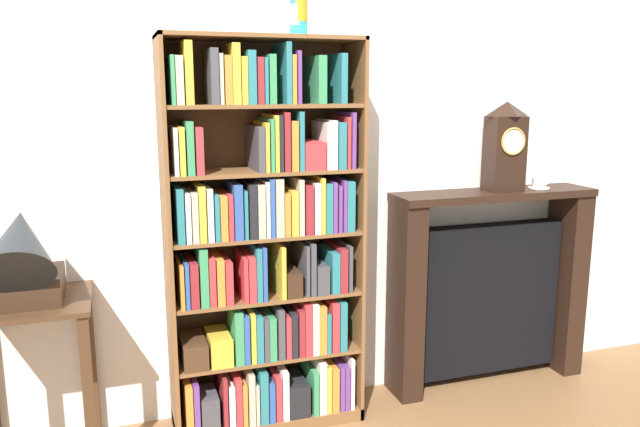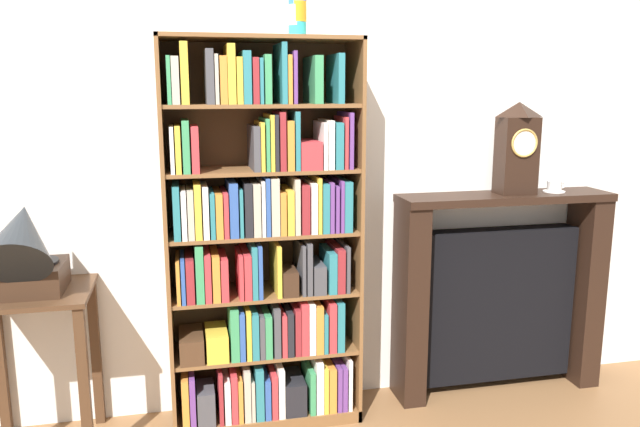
% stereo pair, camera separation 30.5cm
% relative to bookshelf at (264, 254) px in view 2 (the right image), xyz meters
% --- Properties ---
extents(ground_plane, '(7.93, 6.40, 0.02)m').
position_rel_bookshelf_xyz_m(ground_plane, '(0.00, -0.08, -0.87)').
color(ground_plane, brown).
extents(wall_back, '(4.93, 0.08, 2.67)m').
position_rel_bookshelf_xyz_m(wall_back, '(0.13, 0.22, 0.48)').
color(wall_back, silver).
rests_on(wall_back, ground).
extents(bookshelf, '(0.92, 0.33, 1.87)m').
position_rel_bookshelf_xyz_m(bookshelf, '(0.00, 0.00, 0.00)').
color(bookshelf, brown).
rests_on(bookshelf, ground).
extents(cup_stack, '(0.08, 0.08, 0.18)m').
position_rel_bookshelf_xyz_m(cup_stack, '(0.17, -0.01, 1.11)').
color(cup_stack, '#28B2B7').
rests_on(cup_stack, bookshelf).
extents(side_table_left, '(0.50, 0.46, 0.76)m').
position_rel_bookshelf_xyz_m(side_table_left, '(-1.04, -0.05, -0.31)').
color(side_table_left, '#472D1C').
rests_on(side_table_left, ground).
extents(gramophone, '(0.28, 0.47, 0.49)m').
position_rel_bookshelf_xyz_m(gramophone, '(-1.04, -0.13, 0.12)').
color(gramophone, '#382316').
rests_on(gramophone, side_table_left).
extents(fireplace_mantel, '(1.15, 0.26, 1.10)m').
position_rel_bookshelf_xyz_m(fireplace_mantel, '(1.29, 0.07, -0.32)').
color(fireplace_mantel, black).
rests_on(fireplace_mantel, ground).
extents(mantel_clock, '(0.19, 0.14, 0.48)m').
position_rel_bookshelf_xyz_m(mantel_clock, '(1.34, 0.04, 0.48)').
color(mantel_clock, black).
rests_on(mantel_clock, fireplace_mantel).
extents(teacup_with_saucer, '(0.12, 0.12, 0.06)m').
position_rel_bookshelf_xyz_m(teacup_with_saucer, '(1.57, 0.04, 0.27)').
color(teacup_with_saucer, white).
rests_on(teacup_with_saucer, fireplace_mantel).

